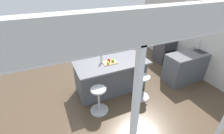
{
  "coord_description": "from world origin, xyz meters",
  "views": [
    {
      "loc": [
        1.52,
        3.46,
        2.84
      ],
      "look_at": [
        0.02,
        0.2,
        0.79
      ],
      "focal_mm": 25.21,
      "sensor_mm": 36.0,
      "label": 1
    }
  ],
  "objects_px": {
    "apple_yellow": "(108,63)",
    "kitchen_island": "(111,75)",
    "cutting_board": "(110,63)",
    "apple_green": "(113,61)",
    "oven_range": "(164,51)",
    "apple_red": "(109,60)",
    "water_bottle": "(101,59)",
    "stool_by_window": "(142,88)",
    "stool_middle": "(99,101)"
  },
  "relations": [
    {
      "from": "kitchen_island",
      "to": "apple_green",
      "type": "height_order",
      "value": "apple_green"
    },
    {
      "from": "cutting_board",
      "to": "oven_range",
      "type": "bearing_deg",
      "value": -161.69
    },
    {
      "from": "cutting_board",
      "to": "apple_yellow",
      "type": "bearing_deg",
      "value": 38.82
    },
    {
      "from": "stool_by_window",
      "to": "apple_red",
      "type": "xyz_separation_m",
      "value": [
        0.68,
        -0.61,
        0.68
      ]
    },
    {
      "from": "water_bottle",
      "to": "apple_red",
      "type": "bearing_deg",
      "value": 163.26
    },
    {
      "from": "oven_range",
      "to": "apple_yellow",
      "type": "relative_size",
      "value": 11.72
    },
    {
      "from": "stool_by_window",
      "to": "stool_middle",
      "type": "height_order",
      "value": "same"
    },
    {
      "from": "oven_range",
      "to": "kitchen_island",
      "type": "xyz_separation_m",
      "value": [
        2.58,
        0.77,
        0.04
      ]
    },
    {
      "from": "oven_range",
      "to": "stool_by_window",
      "type": "xyz_separation_m",
      "value": [
        1.98,
        1.44,
        -0.12
      ]
    },
    {
      "from": "stool_by_window",
      "to": "stool_middle",
      "type": "xyz_separation_m",
      "value": [
        1.21,
        0.0,
        0.0
      ]
    },
    {
      "from": "apple_yellow",
      "to": "stool_by_window",
      "type": "bearing_deg",
      "value": 145.82
    },
    {
      "from": "oven_range",
      "to": "kitchen_island",
      "type": "bearing_deg",
      "value": 16.69
    },
    {
      "from": "stool_by_window",
      "to": "apple_green",
      "type": "distance_m",
      "value": 1.05
    },
    {
      "from": "apple_red",
      "to": "water_bottle",
      "type": "bearing_deg",
      "value": -16.74
    },
    {
      "from": "apple_yellow",
      "to": "kitchen_island",
      "type": "bearing_deg",
      "value": -130.78
    },
    {
      "from": "kitchen_island",
      "to": "apple_red",
      "type": "xyz_separation_m",
      "value": [
        0.07,
        0.07,
        0.52
      ]
    },
    {
      "from": "cutting_board",
      "to": "water_bottle",
      "type": "height_order",
      "value": "water_bottle"
    },
    {
      "from": "kitchen_island",
      "to": "stool_by_window",
      "type": "bearing_deg",
      "value": 131.97
    },
    {
      "from": "oven_range",
      "to": "apple_green",
      "type": "distance_m",
      "value": 2.78
    },
    {
      "from": "oven_range",
      "to": "apple_red",
      "type": "distance_m",
      "value": 2.84
    },
    {
      "from": "cutting_board",
      "to": "apple_red",
      "type": "height_order",
      "value": "apple_red"
    },
    {
      "from": "cutting_board",
      "to": "apple_red",
      "type": "xyz_separation_m",
      "value": [
        0.01,
        -0.04,
        0.05
      ]
    },
    {
      "from": "stool_middle",
      "to": "apple_yellow",
      "type": "xyz_separation_m",
      "value": [
        -0.46,
        -0.51,
        0.67
      ]
    },
    {
      "from": "water_bottle",
      "to": "apple_green",
      "type": "bearing_deg",
      "value": 156.82
    },
    {
      "from": "oven_range",
      "to": "apple_red",
      "type": "xyz_separation_m",
      "value": [
        2.65,
        0.84,
        0.56
      ]
    },
    {
      "from": "apple_yellow",
      "to": "water_bottle",
      "type": "relative_size",
      "value": 0.24
    },
    {
      "from": "kitchen_island",
      "to": "water_bottle",
      "type": "relative_size",
      "value": 6.13
    },
    {
      "from": "oven_range",
      "to": "kitchen_island",
      "type": "height_order",
      "value": "kitchen_island"
    },
    {
      "from": "kitchen_island",
      "to": "water_bottle",
      "type": "distance_m",
      "value": 0.64
    },
    {
      "from": "cutting_board",
      "to": "apple_green",
      "type": "distance_m",
      "value": 0.09
    },
    {
      "from": "stool_middle",
      "to": "water_bottle",
      "type": "distance_m",
      "value": 1.05
    },
    {
      "from": "oven_range",
      "to": "kitchen_island",
      "type": "relative_size",
      "value": 0.45
    },
    {
      "from": "kitchen_island",
      "to": "apple_green",
      "type": "xyz_separation_m",
      "value": [
        -0.01,
        0.12,
        0.52
      ]
    },
    {
      "from": "water_bottle",
      "to": "kitchen_island",
      "type": "bearing_deg",
      "value": -177.87
    },
    {
      "from": "stool_by_window",
      "to": "water_bottle",
      "type": "relative_size",
      "value": 2.13
    },
    {
      "from": "stool_by_window",
      "to": "cutting_board",
      "type": "distance_m",
      "value": 1.08
    },
    {
      "from": "oven_range",
      "to": "apple_red",
      "type": "relative_size",
      "value": 10.35
    },
    {
      "from": "kitchen_island",
      "to": "apple_green",
      "type": "relative_size",
      "value": 23.04
    },
    {
      "from": "oven_range",
      "to": "stool_by_window",
      "type": "distance_m",
      "value": 2.45
    },
    {
      "from": "kitchen_island",
      "to": "water_bottle",
      "type": "height_order",
      "value": "water_bottle"
    },
    {
      "from": "stool_by_window",
      "to": "apple_red",
      "type": "relative_size",
      "value": 7.96
    },
    {
      "from": "apple_yellow",
      "to": "apple_green",
      "type": "bearing_deg",
      "value": -165.34
    },
    {
      "from": "oven_range",
      "to": "water_bottle",
      "type": "relative_size",
      "value": 2.77
    },
    {
      "from": "stool_by_window",
      "to": "water_bottle",
      "type": "bearing_deg",
      "value": -37.5
    },
    {
      "from": "apple_red",
      "to": "apple_green",
      "type": "xyz_separation_m",
      "value": [
        -0.08,
        0.06,
        -0.0
      ]
    },
    {
      "from": "cutting_board",
      "to": "apple_red",
      "type": "bearing_deg",
      "value": -74.36
    },
    {
      "from": "apple_red",
      "to": "water_bottle",
      "type": "relative_size",
      "value": 0.27
    },
    {
      "from": "oven_range",
      "to": "kitchen_island",
      "type": "distance_m",
      "value": 2.69
    },
    {
      "from": "stool_by_window",
      "to": "stool_middle",
      "type": "relative_size",
      "value": 1.0
    },
    {
      "from": "oven_range",
      "to": "apple_green",
      "type": "xyz_separation_m",
      "value": [
        2.57,
        0.9,
        0.56
      ]
    }
  ]
}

